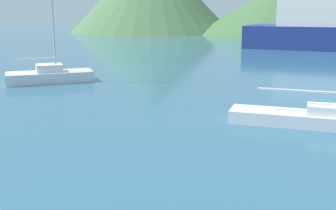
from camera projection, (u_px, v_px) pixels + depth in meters
name	position (u px, v px, depth m)	size (l,w,h in m)	color
sailboat_middle	(50.00, 75.00, 27.32)	(5.67, 4.42, 8.99)	silver
hill_central	(285.00, 8.00, 78.32)	(33.58, 33.58, 9.65)	#3D6038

